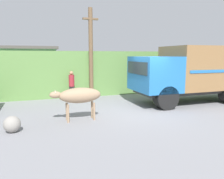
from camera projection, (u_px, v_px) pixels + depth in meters
name	position (u px, v px, depth m)	size (l,w,h in m)	color
ground_plane	(138.00, 111.00, 9.94)	(60.00, 60.00, 0.00)	gray
hillside_embankment	(98.00, 71.00, 16.19)	(32.00, 5.55, 2.76)	#608C47
building_backdrop	(13.00, 72.00, 13.22)	(5.29, 2.70, 3.03)	#8CC69E
cargo_truck	(193.00, 71.00, 11.62)	(6.29, 2.51, 2.98)	#2D2D2D
brown_cow	(79.00, 96.00, 8.38)	(1.96, 0.60, 1.28)	#9E7F60
pedestrian_on_hill	(72.00, 84.00, 12.48)	(0.43, 0.43, 1.63)	#38332D
utility_pole	(91.00, 52.00, 12.79)	(0.90, 0.25, 5.20)	brown
roadside_rock	(12.00, 124.00, 7.15)	(0.55, 0.55, 0.55)	gray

